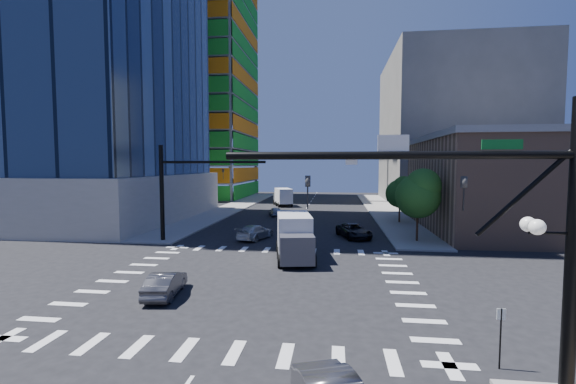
# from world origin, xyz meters

# --- Properties ---
(ground) EXTENTS (160.00, 160.00, 0.00)m
(ground) POSITION_xyz_m (0.00, 0.00, 0.00)
(ground) COLOR black
(ground) RESTS_ON ground
(road_markings) EXTENTS (20.00, 20.00, 0.01)m
(road_markings) POSITION_xyz_m (0.00, 0.00, 0.01)
(road_markings) COLOR silver
(road_markings) RESTS_ON ground
(sidewalk_ne) EXTENTS (5.00, 60.00, 0.15)m
(sidewalk_ne) POSITION_xyz_m (12.50, 40.00, 0.07)
(sidewalk_ne) COLOR gray
(sidewalk_ne) RESTS_ON ground
(sidewalk_nw) EXTENTS (5.00, 60.00, 0.15)m
(sidewalk_nw) POSITION_xyz_m (-12.50, 40.00, 0.07)
(sidewalk_nw) COLOR gray
(sidewalk_nw) RESTS_ON ground
(construction_building) EXTENTS (25.16, 34.50, 70.60)m
(construction_building) POSITION_xyz_m (-27.41, 61.93, 24.61)
(construction_building) COLOR slate
(construction_building) RESTS_ON ground
(commercial_building) EXTENTS (20.50, 22.50, 10.60)m
(commercial_building) POSITION_xyz_m (25.00, 22.00, 5.31)
(commercial_building) COLOR #936E55
(commercial_building) RESTS_ON ground
(bg_building_ne) EXTENTS (24.00, 30.00, 28.00)m
(bg_building_ne) POSITION_xyz_m (27.00, 55.00, 14.00)
(bg_building_ne) COLOR #625E58
(bg_building_ne) RESTS_ON ground
(signal_mast_se) EXTENTS (10.51, 2.48, 9.00)m
(signal_mast_se) POSITION_xyz_m (10.60, -11.50, 5.01)
(signal_mast_se) COLOR black
(signal_mast_se) RESTS_ON sidewalk_se
(signal_mast_nw) EXTENTS (10.20, 0.40, 9.00)m
(signal_mast_nw) POSITION_xyz_m (-10.00, 11.50, 5.49)
(signal_mast_nw) COLOR black
(signal_mast_nw) RESTS_ON sidewalk_nw
(tree_south) EXTENTS (4.16, 4.16, 6.82)m
(tree_south) POSITION_xyz_m (12.63, 13.90, 4.69)
(tree_south) COLOR #382316
(tree_south) RESTS_ON sidewalk_ne
(tree_north) EXTENTS (3.54, 3.52, 5.78)m
(tree_north) POSITION_xyz_m (12.93, 25.90, 3.99)
(tree_north) COLOR #382316
(tree_north) RESTS_ON sidewalk_ne
(no_parking_sign) EXTENTS (0.30, 0.06, 2.20)m
(no_parking_sign) POSITION_xyz_m (10.70, -9.00, 1.38)
(no_parking_sign) COLOR black
(no_parking_sign) RESTS_ON ground
(car_nb_far) EXTENTS (3.89, 5.59, 1.42)m
(car_nb_far) POSITION_xyz_m (6.70, 15.53, 0.71)
(car_nb_far) COLOR black
(car_nb_far) RESTS_ON ground
(car_sb_near) EXTENTS (3.43, 5.24, 1.41)m
(car_sb_near) POSITION_xyz_m (-2.95, 13.64, 0.71)
(car_sb_near) COLOR silver
(car_sb_near) RESTS_ON ground
(car_sb_mid) EXTENTS (2.59, 4.07, 1.29)m
(car_sb_mid) POSITION_xyz_m (-3.66, 30.99, 0.65)
(car_sb_mid) COLOR #A6A8AD
(car_sb_mid) RESTS_ON ground
(car_sb_cross) EXTENTS (1.94, 4.24, 1.35)m
(car_sb_cross) POSITION_xyz_m (-4.53, -3.09, 0.67)
(car_sb_cross) COLOR #424247
(car_sb_cross) RESTS_ON ground
(box_truck_near) EXTENTS (3.79, 6.81, 3.38)m
(box_truck_near) POSITION_xyz_m (1.75, 6.04, 1.49)
(box_truck_near) COLOR black
(box_truck_near) RESTS_ON ground
(box_truck_far) EXTENTS (4.36, 6.49, 3.14)m
(box_truck_far) POSITION_xyz_m (-4.60, 45.00, 1.39)
(box_truck_far) COLOR black
(box_truck_far) RESTS_ON ground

